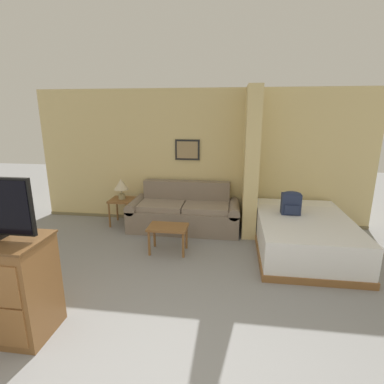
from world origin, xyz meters
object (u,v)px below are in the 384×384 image
table_lamp (121,185)px  tv_dresser (0,286)px  coffee_table (168,230)px  backpack (291,202)px  couch (184,213)px  bed (303,234)px

table_lamp → tv_dresser: (-0.10, -3.06, -0.29)m
coffee_table → backpack: backpack is taller
couch → bed: bearing=-18.3°
coffee_table → backpack: 2.03m
coffee_table → backpack: (1.93, 0.50, 0.39)m
tv_dresser → bed: bearing=34.7°
couch → tv_dresser: tv_dresser is taller
table_lamp → tv_dresser: 3.07m
couch → coffee_table: bearing=-95.3°
coffee_table → tv_dresser: size_ratio=0.60×
table_lamp → bed: (3.28, -0.72, -0.51)m
bed → coffee_table: bearing=-170.5°
couch → table_lamp: table_lamp is taller
couch → backpack: backpack is taller
table_lamp → bed: size_ratio=0.19×
couch → table_lamp: bearing=177.8°
backpack → couch: bearing=163.9°
coffee_table → tv_dresser: bearing=-122.3°
coffee_table → backpack: size_ratio=1.63×
table_lamp → tv_dresser: size_ratio=0.39×
table_lamp → backpack: 3.14m
tv_dresser → bed: size_ratio=0.48×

